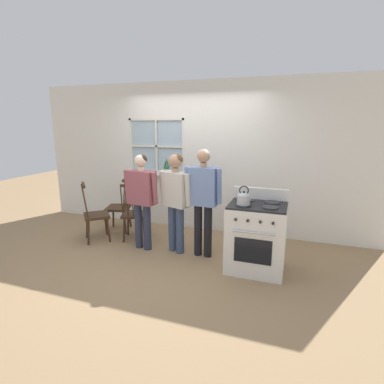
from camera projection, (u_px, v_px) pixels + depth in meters
The scene contains 11 objects.
ground_plane at pixel (165, 257), 4.51m from camera, with size 16.00×16.00×0.00m, color #937551.
wall_back at pixel (197, 158), 5.48m from camera, with size 6.40×0.16×2.70m.
chair_by_window at pixel (95, 215), 5.07m from camera, with size 0.58×0.58×1.00m.
chair_near_wall at pixel (135, 214), 5.10m from camera, with size 0.53×0.51×1.00m.
chair_center_cluster at pixel (119, 207), 5.54m from camera, with size 0.50×0.52×1.00m.
person_elderly_left at pixel (142, 194), 4.62m from camera, with size 0.60×0.27×1.50m.
person_teen_center at pixel (176, 194), 4.49m from camera, with size 0.57×0.33×1.53m.
person_adult_right at pixel (203, 194), 4.35m from camera, with size 0.56×0.23×1.61m.
stove at pixel (256, 236), 4.03m from camera, with size 0.76×0.68×1.08m.
kettle at pixel (244, 198), 3.84m from camera, with size 0.21×0.17×0.25m.
potted_plant at pixel (166, 169), 5.64m from camera, with size 0.16×0.16×0.32m.
Camera 1 is at (1.77, -3.81, 1.96)m, focal length 28.00 mm.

